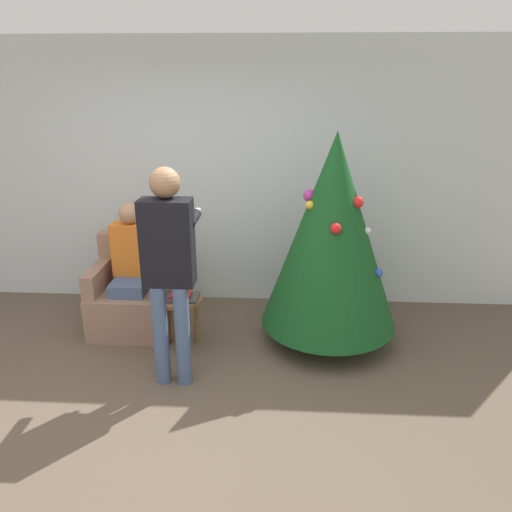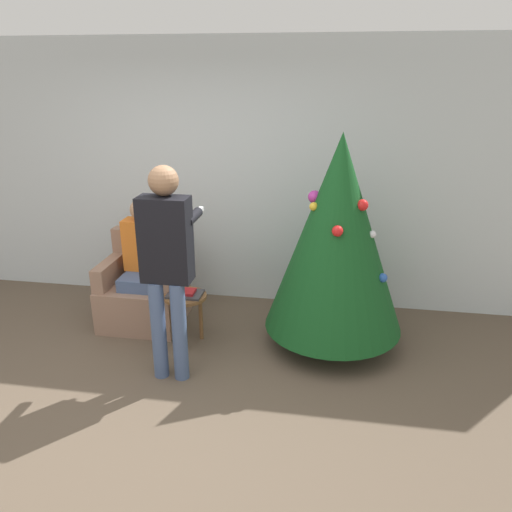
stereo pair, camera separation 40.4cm
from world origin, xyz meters
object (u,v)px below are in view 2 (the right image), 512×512
(christmas_tree, at_px, (337,235))
(armchair, at_px, (145,291))
(side_stool, at_px, (186,303))
(person_seated, at_px, (141,258))
(person_standing, at_px, (167,257))

(christmas_tree, bearing_deg, armchair, 175.10)
(christmas_tree, distance_m, side_stool, 1.49)
(armchair, distance_m, side_stool, 0.63)
(christmas_tree, distance_m, armchair, 2.00)
(christmas_tree, xyz_separation_m, person_seated, (-1.85, 0.14, -0.38))
(person_seated, relative_size, person_standing, 0.72)
(person_standing, distance_m, side_stool, 0.82)
(armchair, relative_size, side_stool, 1.88)
(person_seated, bearing_deg, armchair, 90.00)
(person_standing, bearing_deg, person_seated, 124.05)
(armchair, relative_size, person_seated, 0.72)
(armchair, distance_m, person_standing, 1.25)
(armchair, relative_size, person_standing, 0.51)
(person_standing, height_order, side_stool, person_standing)
(christmas_tree, bearing_deg, person_seated, 175.78)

